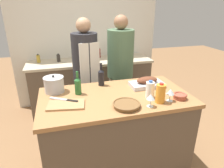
# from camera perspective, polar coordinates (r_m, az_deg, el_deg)

# --- Properties ---
(ground_plane) EXTENTS (12.00, 12.00, 0.00)m
(ground_plane) POSITION_cam_1_polar(r_m,az_deg,el_deg) (2.61, 0.79, -22.19)
(ground_plane) COLOR #8E6642
(kitchen_island) EXTENTS (1.54, 0.84, 0.94)m
(kitchen_island) POSITION_cam_1_polar(r_m,az_deg,el_deg) (2.31, 0.85, -13.84)
(kitchen_island) COLOR brown
(kitchen_island) RESTS_ON ground_plane
(back_counter) EXTENTS (2.13, 0.60, 0.90)m
(back_counter) POSITION_cam_1_polar(r_m,az_deg,el_deg) (3.65, -5.92, -0.08)
(back_counter) COLOR brown
(back_counter) RESTS_ON ground_plane
(back_wall) EXTENTS (2.63, 0.10, 2.55)m
(back_wall) POSITION_cam_1_polar(r_m,az_deg,el_deg) (3.77, -7.36, 13.58)
(back_wall) COLOR silver
(back_wall) RESTS_ON ground_plane
(roasting_pan) EXTENTS (0.38, 0.22, 0.11)m
(roasting_pan) POSITION_cam_1_polar(r_m,az_deg,el_deg) (2.31, 9.93, 0.36)
(roasting_pan) COLOR #BCBCC1
(roasting_pan) RESTS_ON kitchen_island
(wicker_basket) EXTENTS (0.26, 0.26, 0.04)m
(wicker_basket) POSITION_cam_1_polar(r_m,az_deg,el_deg) (1.85, 4.16, -5.92)
(wicker_basket) COLOR brown
(wicker_basket) RESTS_ON kitchen_island
(cutting_board) EXTENTS (0.37, 0.26, 0.02)m
(cutting_board) POSITION_cam_1_polar(r_m,az_deg,el_deg) (1.92, -12.97, -5.79)
(cutting_board) COLOR #AD7F51
(cutting_board) RESTS_ON kitchen_island
(stock_pot) EXTENTS (0.21, 0.21, 0.19)m
(stock_pot) POSITION_cam_1_polar(r_m,az_deg,el_deg) (2.21, -16.22, -0.14)
(stock_pot) COLOR #B7B7BC
(stock_pot) RESTS_ON kitchen_island
(mixing_bowl) EXTENTS (0.14, 0.14, 0.05)m
(mixing_bowl) POSITION_cam_1_polar(r_m,az_deg,el_deg) (2.10, 18.85, -3.25)
(mixing_bowl) COLOR #A84C38
(mixing_bowl) RESTS_ON kitchen_island
(juice_jug) EXTENTS (0.09, 0.09, 0.20)m
(juice_jug) POSITION_cam_1_polar(r_m,az_deg,el_deg) (1.95, 13.70, -2.64)
(juice_jug) COLOR orange
(juice_jug) RESTS_ON kitchen_island
(milk_jug) EXTENTS (0.09, 0.09, 0.19)m
(milk_jug) POSITION_cam_1_polar(r_m,az_deg,el_deg) (2.02, 10.82, -1.68)
(milk_jug) COLOR white
(milk_jug) RESTS_ON kitchen_island
(wine_bottle_green) EXTENTS (0.07, 0.07, 0.27)m
(wine_bottle_green) POSITION_cam_1_polar(r_m,az_deg,el_deg) (2.29, -3.11, 2.10)
(wine_bottle_green) COLOR black
(wine_bottle_green) RESTS_ON kitchen_island
(wine_bottle_dark) EXTENTS (0.07, 0.07, 0.25)m
(wine_bottle_dark) POSITION_cam_1_polar(r_m,az_deg,el_deg) (2.10, -9.72, -0.38)
(wine_bottle_dark) COLOR #28662D
(wine_bottle_dark) RESTS_ON kitchen_island
(wine_glass_left) EXTENTS (0.08, 0.08, 0.13)m
(wine_glass_left) POSITION_cam_1_polar(r_m,az_deg,el_deg) (1.85, 11.02, -3.72)
(wine_glass_left) COLOR silver
(wine_glass_left) RESTS_ON kitchen_island
(wine_glass_right) EXTENTS (0.08, 0.08, 0.13)m
(wine_glass_right) POSITION_cam_1_polar(r_m,az_deg,el_deg) (2.00, 16.39, -2.25)
(wine_glass_right) COLOR silver
(wine_glass_right) RESTS_ON kitchen_island
(knife_chef) EXTENTS (0.27, 0.18, 0.01)m
(knife_chef) POSITION_cam_1_polar(r_m,az_deg,el_deg) (1.99, -13.37, -4.36)
(knife_chef) COLOR #B7B7BC
(knife_chef) RESTS_ON cutting_board
(condiment_bottle_tall) EXTENTS (0.06, 0.06, 0.13)m
(condiment_bottle_tall) POSITION_cam_1_polar(r_m,az_deg,el_deg) (3.53, -15.03, 7.18)
(condiment_bottle_tall) COLOR #332D28
(condiment_bottle_tall) RESTS_ON back_counter
(condiment_bottle_short) EXTENTS (0.06, 0.06, 0.14)m
(condiment_bottle_short) POSITION_cam_1_polar(r_m,az_deg,el_deg) (3.56, -20.31, 6.77)
(condiment_bottle_short) COLOR #B28E2D
(condiment_bottle_short) RESTS_ON back_counter
(condiment_bottle_extra) EXTENTS (0.05, 0.05, 0.18)m
(condiment_bottle_extra) POSITION_cam_1_polar(r_m,az_deg,el_deg) (3.67, -3.70, 8.82)
(condiment_bottle_extra) COLOR maroon
(condiment_bottle_extra) RESTS_ON back_counter
(person_cook_aproned) EXTENTS (0.35, 0.37, 1.66)m
(person_cook_aproned) POSITION_cam_1_polar(r_m,az_deg,el_deg) (2.80, -7.46, 3.06)
(person_cook_aproned) COLOR beige
(person_cook_aproned) RESTS_ON ground_plane
(person_cook_guest) EXTENTS (0.38, 0.38, 1.68)m
(person_cook_guest) POSITION_cam_1_polar(r_m,az_deg,el_deg) (2.95, 2.37, 4.37)
(person_cook_guest) COLOR beige
(person_cook_guest) RESTS_ON ground_plane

